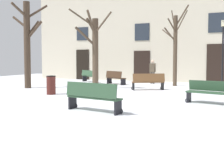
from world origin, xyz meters
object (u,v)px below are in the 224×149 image
Objects in this scene: tree_right_of_center at (175,47)px; streetlamp at (223,46)px; bench_far_corner at (93,96)px; bench_by_litter_bin at (89,76)px; tree_center at (27,42)px; bench_near_lamp at (148,81)px; tree_near_facade at (94,49)px; bench_back_to_back_right at (210,92)px; litter_bin at (51,85)px; bench_back_to_back_left at (115,78)px; person_by_shop_door at (153,70)px.

tree_right_of_center is 1.24× the size of streetlamp.
bench_by_litter_bin is (-5.00, 9.86, -0.01)m from bench_far_corner.
bench_near_lamp is at bearing 12.75° from tree_center.
tree_near_facade is 2.48× the size of bench_near_lamp.
bench_back_to_back_right is (3.48, 2.92, -0.05)m from bench_far_corner.
bench_by_litter_bin is (-1.37, 6.87, 0.03)m from litter_bin.
bench_far_corner is at bearing -113.72° from streetlamp.
tree_near_facade is (-4.10, -3.30, -0.21)m from tree_right_of_center.
tree_center is 4.17m from litter_bin.
bench_near_lamp reaches higher than bench_back_to_back_right.
streetlamp is (6.89, 3.55, 0.21)m from tree_near_facade.
tree_right_of_center is at bearing 38.80° from tree_near_facade.
bench_far_corner is at bearing -98.51° from tree_right_of_center.
bench_far_corner is (-0.31, -6.44, 0.02)m from bench_near_lamp.
streetlamp is 2.53× the size of bench_back_to_back_left.
bench_near_lamp is 3.79m from bench_back_to_back_left.
litter_bin and bench_by_litter_bin have the same top height.
bench_far_corner is (6.56, -4.89, -2.25)m from tree_center.
bench_far_corner is 1.10× the size of bench_back_to_back_right.
person_by_shop_door is at bearing -78.07° from bench_far_corner.
tree_right_of_center is 9.06m from tree_center.
streetlamp reaches higher than bench_near_lamp.
tree_right_of_center is 2.86× the size of bench_near_lamp.
bench_near_lamp is at bearing 116.77° from person_by_shop_door.
tree_right_of_center is 8.28m from litter_bin.
bench_back_to_back_left is (2.45, -0.94, -0.03)m from bench_by_litter_bin.
streetlamp is 4.59× the size of litter_bin.
tree_right_of_center is at bearing -138.79° from bench_near_lamp.
streetlamp reaches higher than litter_bin.
litter_bin is 6.03m from bench_back_to_back_left.
bench_near_lamp is (3.94, 3.45, 0.02)m from litter_bin.
bench_back_to_back_left is at bearing 45.21° from tree_center.
tree_near_facade is 3.50m from bench_back_to_back_left.
tree_near_facade is 4.88m from bench_by_litter_bin.
litter_bin is at bearing 13.50° from bench_near_lamp.
tree_near_facade is at bearing 155.54° from bench_by_litter_bin.
bench_back_to_back_right is at bearing 164.36° from bench_back_to_back_left.
bench_back_to_back_left reaches higher than bench_back_to_back_right.
tree_near_facade is 7.76m from streetlamp.
bench_far_corner is 1.16× the size of person_by_shop_door.
tree_near_facade reaches higher than bench_near_lamp.
tree_right_of_center is 6.73m from bench_by_litter_bin.
litter_bin is 5.24m from bench_near_lamp.
tree_near_facade is (3.84, 1.06, -0.45)m from tree_center.
person_by_shop_door is (2.28, 1.38, 0.48)m from bench_back_to_back_left.
tree_near_facade is at bearing 15.38° from tree_center.
litter_bin is at bearing -140.19° from streetlamp.
bench_by_litter_bin is at bearing 8.27° from bench_back_to_back_left.
bench_near_lamp is 6.45m from bench_far_corner.
litter_bin is 0.50× the size of bench_back_to_back_right.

